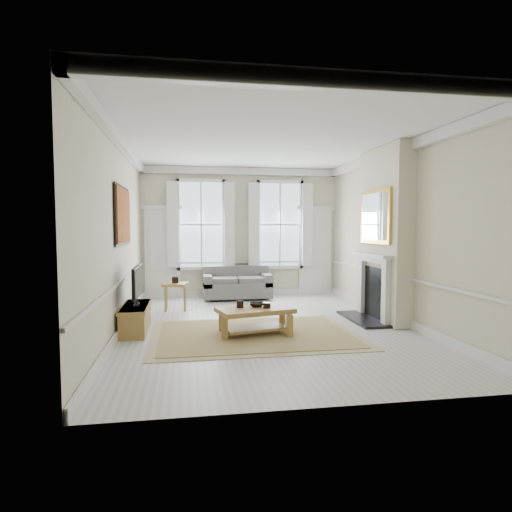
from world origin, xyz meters
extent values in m
plane|color=#B7B5AD|center=(0.00, 0.00, 0.00)|extent=(7.20, 7.20, 0.00)
plane|color=white|center=(0.00, 0.00, 3.40)|extent=(7.20, 7.20, 0.00)
plane|color=beige|center=(0.00, 3.60, 1.70)|extent=(5.20, 0.00, 5.20)
plane|color=beige|center=(-2.60, 0.00, 1.70)|extent=(0.00, 7.20, 7.20)
plane|color=beige|center=(2.60, 0.00, 1.70)|extent=(0.00, 7.20, 7.20)
cube|color=silver|center=(-2.05, 3.56, 1.15)|extent=(0.90, 0.08, 2.30)
cube|color=silver|center=(2.05, 3.56, 1.15)|extent=(0.90, 0.08, 2.30)
cube|color=#A85B1C|center=(-2.56, 0.30, 2.05)|extent=(0.05, 1.66, 1.06)
cube|color=beige|center=(2.43, 0.20, 1.70)|extent=(0.35, 1.70, 3.38)
cube|color=black|center=(2.00, 0.20, 0.03)|extent=(0.55, 1.50, 0.05)
cube|color=silver|center=(2.20, -0.35, 0.57)|extent=(0.10, 0.18, 1.15)
cube|color=silver|center=(2.20, 0.75, 0.57)|extent=(0.10, 0.18, 1.15)
cube|color=silver|center=(2.15, 0.20, 1.30)|extent=(0.20, 1.45, 0.06)
cube|color=black|center=(2.25, 0.20, 0.55)|extent=(0.02, 0.92, 1.00)
cube|color=gold|center=(2.21, 0.20, 2.05)|extent=(0.06, 1.26, 1.06)
cube|color=#575754|center=(-0.17, 3.05, 0.25)|extent=(1.71, 0.83, 0.39)
cube|color=#575754|center=(-0.17, 3.37, 0.61)|extent=(1.71, 0.20, 0.44)
cube|color=#575754|center=(-0.92, 3.05, 0.49)|extent=(0.20, 0.83, 0.30)
cube|color=#575754|center=(0.59, 3.05, 0.49)|extent=(0.20, 0.83, 0.30)
cylinder|color=olive|center=(-0.90, 2.75, 0.04)|extent=(0.06, 0.06, 0.08)
cylinder|color=olive|center=(0.57, 3.35, 0.04)|extent=(0.06, 0.06, 0.08)
cube|color=olive|center=(-1.69, 1.88, 0.57)|extent=(0.58, 0.58, 0.06)
cube|color=olive|center=(-1.89, 1.68, 0.27)|extent=(0.05, 0.05, 0.54)
cube|color=olive|center=(-1.49, 1.68, 0.27)|extent=(0.05, 0.05, 0.54)
cube|color=olive|center=(-1.89, 2.07, 0.27)|extent=(0.05, 0.05, 0.54)
cube|color=olive|center=(-1.49, 2.07, 0.27)|extent=(0.05, 0.05, 0.54)
cube|color=#9D8751|center=(-0.29, -0.57, 0.01)|extent=(3.50, 2.60, 0.02)
cube|color=olive|center=(-0.29, -0.57, 0.43)|extent=(1.38, 0.99, 0.08)
cube|color=olive|center=(-0.82, -0.83, 0.19)|extent=(0.10, 0.10, 0.39)
cube|color=olive|center=(0.23, -0.83, 0.19)|extent=(0.10, 0.10, 0.39)
cube|color=olive|center=(-0.82, -0.30, 0.19)|extent=(0.10, 0.10, 0.39)
cube|color=olive|center=(0.23, -0.30, 0.19)|extent=(0.10, 0.10, 0.39)
cylinder|color=black|center=(-0.54, -0.52, 0.53)|extent=(0.12, 0.12, 0.12)
cylinder|color=black|center=(-0.09, -0.62, 0.51)|extent=(0.13, 0.13, 0.09)
imported|color=black|center=(-0.24, -0.47, 0.50)|extent=(0.33, 0.33, 0.07)
cube|color=olive|center=(-2.34, 0.01, 0.23)|extent=(0.42, 1.31, 0.47)
cube|color=black|center=(-2.32, 0.01, 0.48)|extent=(0.08, 0.30, 0.03)
cube|color=black|center=(-2.32, 0.01, 0.87)|extent=(0.05, 0.90, 0.55)
cube|color=black|center=(-2.29, 0.01, 0.87)|extent=(0.01, 0.83, 0.49)
camera|label=1|loc=(-1.44, -7.70, 1.86)|focal=30.00mm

